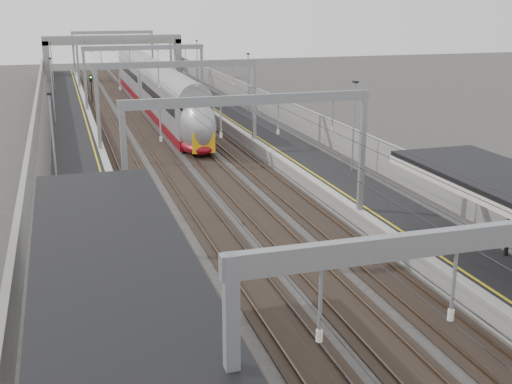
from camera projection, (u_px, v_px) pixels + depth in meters
platform_left at (77, 148)px, 52.61m from camera, size 4.00×120.00×1.00m
platform_right at (263, 137)px, 57.11m from camera, size 4.00×120.00×1.00m
tracks at (174, 147)px, 54.98m from camera, size 11.40×140.00×0.20m
overhead_line at (159, 68)px, 59.32m from camera, size 13.00×140.00×6.60m
canopy_left at (136, 363)px, 12.79m from camera, size 4.40×30.00×4.24m
overbridge at (113, 45)px, 103.91m from camera, size 22.00×2.20×6.90m
wall_left at (35, 137)px, 51.39m from camera, size 0.30×120.00×3.20m
wall_right at (297, 123)px, 57.69m from camera, size 0.30×120.00×3.20m
train at (156, 92)px, 72.62m from camera, size 2.90×52.90×4.58m
signal_green at (91, 84)px, 78.40m from camera, size 0.32×0.32×3.48m
signal_red_near at (174, 92)px, 71.05m from camera, size 0.32×0.32×3.48m
signal_red_far at (184, 85)px, 77.22m from camera, size 0.32×0.32×3.48m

